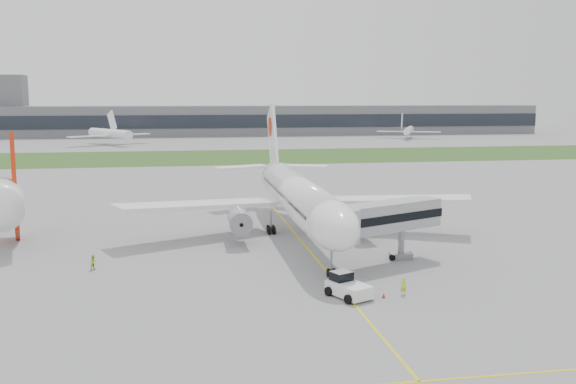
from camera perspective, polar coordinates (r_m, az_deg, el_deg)
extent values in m
plane|color=gray|center=(81.37, 1.42, -4.66)|extent=(600.00, 600.00, 0.00)
cube|color=#2E5D23|center=(199.21, -5.14, 3.15)|extent=(600.00, 50.00, 0.02)
cube|color=slate|center=(308.36, -6.75, 6.31)|extent=(320.00, 22.00, 14.00)
cube|color=#20242D|center=(297.38, -6.64, 6.24)|extent=(320.00, 0.60, 6.00)
cylinder|color=white|center=(84.15, 0.91, -0.34)|extent=(5.00, 38.00, 5.00)
ellipsoid|color=white|center=(65.37, 4.01, -2.93)|extent=(5.00, 11.00, 5.00)
cube|color=black|center=(64.24, 4.23, -2.32)|extent=(3.20, 1.54, 1.14)
cone|color=white|center=(105.57, -1.25, 1.91)|extent=(5.00, 10.53, 6.16)
cube|color=white|center=(84.99, -7.99, -1.15)|extent=(22.13, 13.52, 1.70)
cube|color=white|center=(89.48, 8.89, -0.68)|extent=(22.13, 13.52, 1.70)
cylinder|color=#A6A6AB|center=(81.10, -4.34, -2.56)|extent=(2.70, 5.20, 2.70)
cylinder|color=#A6A6AB|center=(84.02, 6.60, -2.21)|extent=(2.70, 5.20, 2.70)
cube|color=white|center=(106.58, -1.37, 4.72)|extent=(0.45, 10.90, 12.76)
cylinder|color=red|center=(107.46, -1.45, 5.82)|extent=(0.60, 3.20, 3.20)
cube|color=white|center=(107.40, -4.08, 2.22)|extent=(9.54, 6.34, 0.35)
cube|color=white|center=(108.79, 1.17, 2.32)|extent=(9.54, 6.34, 0.35)
cylinder|color=gray|center=(66.76, 3.87, -6.26)|extent=(0.24, 0.24, 3.10)
cylinder|color=black|center=(87.47, -1.52, -3.36)|extent=(1.40, 1.10, 1.10)
cylinder|color=black|center=(88.57, 2.59, -3.22)|extent=(1.40, 1.10, 1.10)
cube|color=white|center=(60.53, 5.46, -8.60)|extent=(4.00, 4.94, 1.15)
cube|color=white|center=(61.11, 4.77, -7.49)|extent=(2.22, 2.12, 0.96)
cube|color=black|center=(61.10, 4.77, -7.44)|extent=(2.28, 2.19, 0.82)
cylinder|color=black|center=(60.92, 3.62, -8.80)|extent=(0.67, 0.93, 0.87)
cylinder|color=black|center=(62.49, 5.52, -8.38)|extent=(0.67, 0.93, 0.87)
cylinder|color=black|center=(58.79, 5.38, -9.47)|extent=(0.67, 0.93, 0.87)
cylinder|color=black|center=(60.41, 7.30, -9.01)|extent=(0.67, 0.93, 0.87)
cube|color=#A8A8AB|center=(71.63, 8.61, -2.17)|extent=(14.47, 8.87, 3.11)
cube|color=black|center=(71.63, 8.61, -2.17)|extent=(14.70, 9.05, 0.93)
cube|color=#A8A8AB|center=(66.52, 4.94, -2.93)|extent=(2.69, 3.52, 3.52)
cylinder|color=gray|center=(74.79, 10.03, -4.43)|extent=(0.72, 0.72, 3.94)
cube|color=gray|center=(75.16, 10.00, -5.62)|extent=(2.86, 2.35, 0.72)
cylinder|color=black|center=(74.26, 9.25, -5.77)|extent=(0.58, 0.79, 0.72)
cylinder|color=black|center=(76.08, 10.73, -5.47)|extent=(0.58, 0.79, 0.72)
cone|color=red|center=(62.81, 4.36, -8.39)|extent=(0.45, 0.45, 0.62)
cone|color=red|center=(60.87, 8.50, -9.08)|extent=(0.36, 0.36, 0.49)
imported|color=#D0E526|center=(61.96, 10.22, -8.22)|extent=(0.63, 0.42, 1.70)
imported|color=#A8D523|center=(72.51, -16.89, -6.00)|extent=(1.02, 1.02, 1.66)
cube|color=red|center=(91.05, -23.11, 0.31)|extent=(3.30, 11.58, 14.84)
cylinder|color=white|center=(84.81, -24.11, -0.91)|extent=(7.54, 11.95, 5.09)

